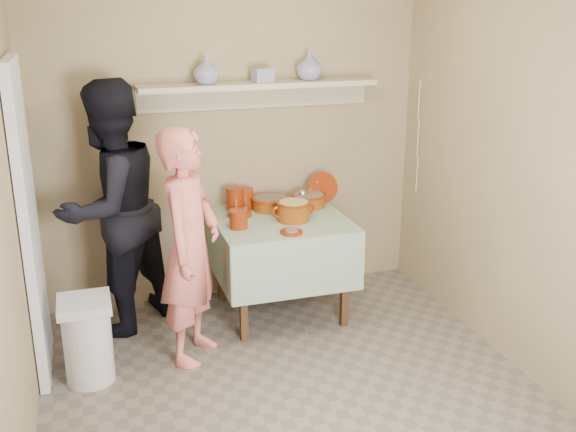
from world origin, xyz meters
name	(u,v)px	position (x,y,z in m)	size (l,w,h in m)	color
ground	(302,407)	(0.00, 0.00, 0.00)	(3.50, 3.50, 0.00)	#6E6256
tile_panel	(29,223)	(-1.46, 0.95, 1.00)	(0.06, 0.70, 2.00)	silver
plate_stack_a	(235,199)	(-0.02, 1.55, 0.85)	(0.14, 0.14, 0.18)	#671B05
plate_stack_b	(245,198)	(0.06, 1.59, 0.84)	(0.13, 0.13, 0.16)	#671B05
bowl_stack	(238,219)	(-0.10, 1.14, 0.83)	(0.13, 0.13, 0.13)	#671B05
empty_bowl	(240,213)	(-0.03, 1.40, 0.79)	(0.18, 0.18, 0.05)	#671B05
propped_lid	(323,187)	(0.69, 1.56, 0.88)	(0.25, 0.25, 0.02)	#671B05
vase_right	(309,66)	(0.59, 1.63, 1.82)	(0.20, 0.20, 0.21)	navy
vase_left	(206,70)	(-0.20, 1.61, 1.82)	(0.19, 0.19, 0.20)	navy
ceramic_box	(263,75)	(0.22, 1.60, 1.77)	(0.15, 0.10, 0.10)	navy
person_cook	(190,247)	(-0.50, 0.80, 0.79)	(0.57, 0.38, 1.57)	#D86A5D
person_helper	(111,209)	(-0.95, 1.40, 0.91)	(0.88, 0.69, 1.81)	black
room_shell	(304,141)	(0.00, 0.00, 1.61)	(3.04, 3.54, 2.62)	#96825C
serving_table	(280,233)	(0.25, 1.28, 0.64)	(0.97, 0.97, 0.76)	#4C2D16
cazuela_meat_a	(271,202)	(0.24, 1.49, 0.82)	(0.30, 0.30, 0.10)	#662806
cazuela_meat_b	(309,199)	(0.55, 1.49, 0.82)	(0.28, 0.28, 0.10)	#662806
ladle	(303,193)	(0.50, 1.48, 0.87)	(0.08, 0.26, 0.19)	silver
cazuela_rice	(294,209)	(0.33, 1.19, 0.85)	(0.33, 0.25, 0.14)	#662806
front_plate	(291,232)	(0.23, 0.92, 0.77)	(0.16, 0.16, 0.03)	#671B05
wall_shelf	(258,88)	(0.20, 1.65, 1.67)	(1.80, 0.25, 0.21)	tan
trash_bin	(88,340)	(-1.18, 0.69, 0.28)	(0.32, 0.32, 0.56)	silver
electrical_cord	(418,138)	(1.47, 1.48, 1.25)	(0.01, 0.05, 0.90)	silver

